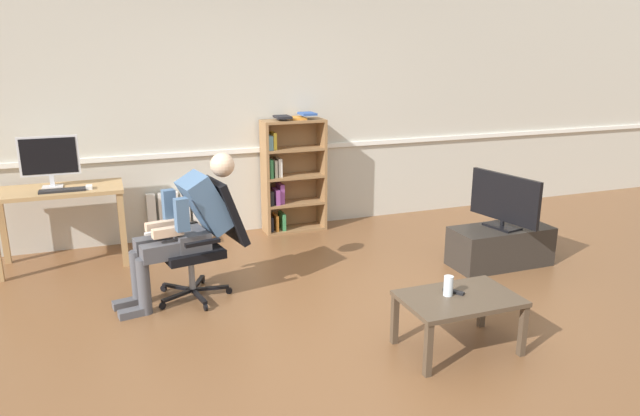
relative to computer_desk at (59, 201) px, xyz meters
name	(u,v)px	position (x,y,z in m)	size (l,w,h in m)	color
ground_plane	(341,329)	(1.97, -2.15, -0.63)	(18.00, 18.00, 0.00)	brown
back_wall	(250,111)	(1.97, 0.50, 0.72)	(12.00, 0.13, 2.70)	beige
computer_desk	(59,201)	(0.00, 0.00, 0.00)	(1.15, 0.56, 0.76)	tan
imac_monitor	(49,158)	(-0.04, 0.08, 0.40)	(0.52, 0.14, 0.48)	silver
keyboard	(62,190)	(0.05, -0.14, 0.13)	(0.40, 0.12, 0.02)	black
computer_mouse	(89,187)	(0.28, -0.12, 0.14)	(0.06, 0.10, 0.03)	white
bookshelf	(290,175)	(2.36, 0.29, 0.01)	(0.70, 0.29, 1.33)	olive
radiator	(180,216)	(1.14, 0.39, -0.37)	(0.68, 0.08, 0.53)	white
office_chair	(206,235)	(1.17, -1.16, -0.11)	(0.77, 0.63, 0.98)	black
person_seated	(186,224)	(1.01, -1.19, 0.01)	(1.05, 0.49, 1.20)	#4C4C51
tv_stand	(500,246)	(3.90, -1.46, -0.44)	(0.96, 0.43, 0.37)	#2D2823
tv_screen	(504,200)	(3.90, -1.46, 0.01)	(0.26, 0.77, 0.51)	black
coffee_table	(459,303)	(2.61, -2.70, -0.29)	(0.79, 0.51, 0.40)	#4C3D2D
drinking_glass	(448,286)	(2.55, -2.65, -0.17)	(0.06, 0.06, 0.14)	silver
spare_remote	(454,291)	(2.61, -2.63, -0.23)	(0.04, 0.15, 0.02)	black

